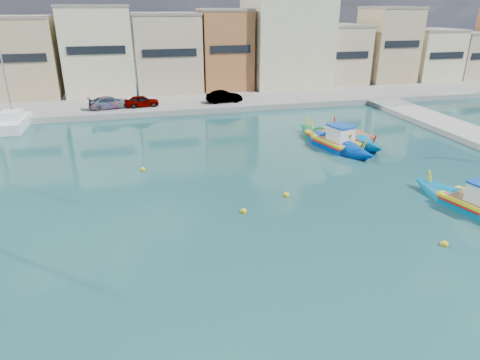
{
  "coord_description": "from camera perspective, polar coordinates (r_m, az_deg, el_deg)",
  "views": [
    {
      "loc": [
        -10.45,
        -16.15,
        10.83
      ],
      "look_at": [
        -4.86,
        6.0,
        1.4
      ],
      "focal_mm": 32.0,
      "sensor_mm": 36.0,
      "label": 1
    }
  ],
  "objects": [
    {
      "name": "mooring_buoys",
      "position": [
        27.47,
        12.1,
        -1.13
      ],
      "size": [
        23.82,
        17.27,
        0.36
      ],
      "color": "yellow",
      "rests_on": "ground"
    },
    {
      "name": "luzzu_blue_cabin",
      "position": [
        35.46,
        12.63,
        4.73
      ],
      "size": [
        4.26,
        9.02,
        3.1
      ],
      "color": "#0037A2",
      "rests_on": "ground"
    },
    {
      "name": "luzzu_green",
      "position": [
        36.97,
        11.45,
        5.4
      ],
      "size": [
        3.66,
        8.56,
        2.62
      ],
      "color": "#0A6F42",
      "rests_on": "ground"
    },
    {
      "name": "north_quay",
      "position": [
        50.38,
        -1.92,
        10.35
      ],
      "size": [
        80.0,
        8.0,
        0.6
      ],
      "primitive_type": "cube",
      "color": "gray",
      "rests_on": "ground"
    },
    {
      "name": "parked_cars",
      "position": [
        47.68,
        -11.22,
        10.4
      ],
      "size": [
        16.65,
        2.62,
        1.3
      ],
      "color": "#4C1919",
      "rests_on": "north_quay"
    },
    {
      "name": "ground",
      "position": [
        22.07,
        16.42,
        -7.97
      ],
      "size": [
        160.0,
        160.0,
        0.0
      ],
      "primitive_type": "plane",
      "color": "#123738",
      "rests_on": "ground"
    },
    {
      "name": "church_block",
      "position": [
        59.8,
        6.21,
        19.99
      ],
      "size": [
        10.0,
        10.0,
        19.1
      ],
      "color": "beige",
      "rests_on": "ground"
    },
    {
      "name": "luzzu_turquoise_cabin",
      "position": [
        27.42,
        28.94,
        -3.04
      ],
      "size": [
        4.06,
        9.05,
        2.84
      ],
      "color": "#00719E",
      "rests_on": "ground"
    },
    {
      "name": "luzzu_cyan_mid",
      "position": [
        37.72,
        14.76,
        5.41
      ],
      "size": [
        2.64,
        8.6,
        2.5
      ],
      "color": "#006CA1",
      "rests_on": "ground"
    },
    {
      "name": "yacht_north",
      "position": [
        47.32,
        -27.49,
        7.21
      ],
      "size": [
        2.49,
        8.19,
        10.87
      ],
      "color": "white",
      "rests_on": "ground"
    },
    {
      "name": "north_townhouses",
      "position": [
        58.39,
        3.08,
        16.66
      ],
      "size": [
        83.2,
        7.87,
        10.19
      ],
      "color": "tan",
      "rests_on": "ground"
    }
  ]
}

